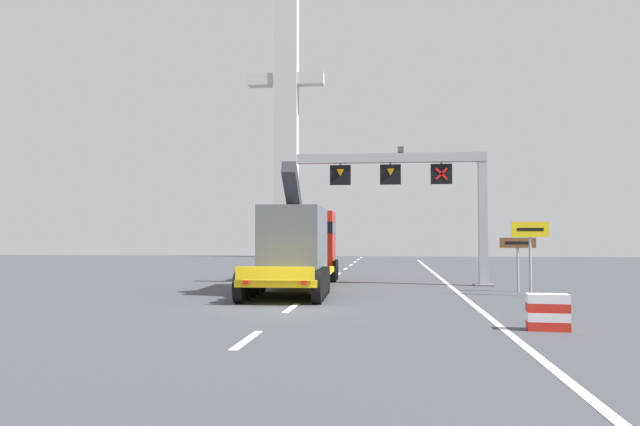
# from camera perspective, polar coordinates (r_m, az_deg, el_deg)

# --- Properties ---
(ground) EXTENTS (112.00, 112.00, 0.00)m
(ground) POSITION_cam_1_polar(r_m,az_deg,el_deg) (20.18, -3.35, -8.76)
(ground) COLOR #424449
(lane_markings) EXTENTS (0.20, 59.30, 0.01)m
(lane_markings) POSITION_cam_1_polar(r_m,az_deg,el_deg) (42.30, 2.04, -5.33)
(lane_markings) COLOR silver
(lane_markings) RESTS_ON ground
(edge_line_right) EXTENTS (0.20, 63.00, 0.01)m
(edge_line_right) POSITION_cam_1_polar(r_m,az_deg,el_deg) (31.97, 11.47, -6.29)
(edge_line_right) COLOR silver
(edge_line_right) RESTS_ON ground
(overhead_lane_gantry) EXTENTS (9.38, 0.90, 6.68)m
(overhead_lane_gantry) POSITION_cam_1_polar(r_m,az_deg,el_deg) (30.50, 8.83, 2.97)
(overhead_lane_gantry) COLOR #9EA0A5
(overhead_lane_gantry) RESTS_ON ground
(heavy_haul_truck_yellow) EXTENTS (3.41, 14.13, 5.30)m
(heavy_haul_truck_yellow) POSITION_cam_1_polar(r_m,az_deg,el_deg) (29.03, -1.72, -2.84)
(heavy_haul_truck_yellow) COLOR yellow
(heavy_haul_truck_yellow) RESTS_ON ground
(exit_sign_yellow) EXTENTS (1.41, 0.15, 2.90)m
(exit_sign_yellow) POSITION_cam_1_polar(r_m,az_deg,el_deg) (25.79, 18.64, -2.35)
(exit_sign_yellow) COLOR #9EA0A5
(exit_sign_yellow) RESTS_ON ground
(tourist_info_sign_brown) EXTENTS (1.49, 0.15, 2.28)m
(tourist_info_sign_brown) POSITION_cam_1_polar(r_m,az_deg,el_deg) (27.66, 17.61, -3.30)
(tourist_info_sign_brown) COLOR #9EA0A5
(tourist_info_sign_brown) RESTS_ON ground
(crash_barrier_striped) EXTENTS (1.04, 0.58, 0.90)m
(crash_barrier_striped) POSITION_cam_1_polar(r_m,az_deg,el_deg) (16.58, 20.08, -8.50)
(crash_barrier_striped) COLOR red
(crash_barrier_striped) RESTS_ON ground
(bridge_pylon_distant) EXTENTS (9.00, 2.00, 33.80)m
(bridge_pylon_distant) POSITION_cam_1_polar(r_m,az_deg,el_deg) (74.90, -3.12, 9.33)
(bridge_pylon_distant) COLOR #B7B7B2
(bridge_pylon_distant) RESTS_ON ground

